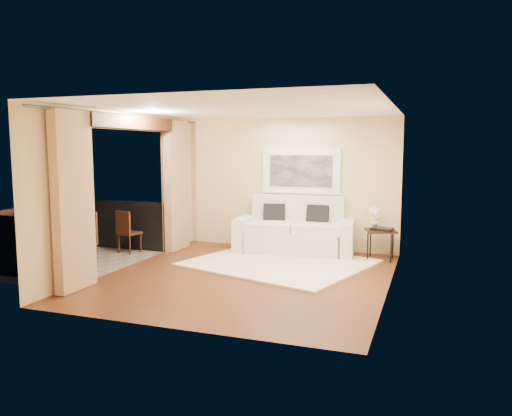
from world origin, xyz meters
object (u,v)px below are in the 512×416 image
at_px(side_table, 381,233).
at_px(balcony_chair_near, 83,237).
at_px(orchid, 374,217).
at_px(balcony_chair_far, 126,229).
at_px(bistro_table, 46,230).
at_px(sofa, 295,233).
at_px(ice_bucket, 41,219).

relative_size(side_table, balcony_chair_near, 0.65).
distance_m(orchid, balcony_chair_far, 4.85).
bearing_deg(balcony_chair_near, side_table, 22.84).
bearing_deg(side_table, bistro_table, -156.01).
distance_m(bistro_table, balcony_chair_far, 1.56).
bearing_deg(orchid, sofa, -178.38).
xyz_separation_m(balcony_chair_far, ice_bucket, (-0.88, -1.31, 0.34)).
relative_size(balcony_chair_far, balcony_chair_near, 0.85).
height_order(side_table, balcony_chair_far, balcony_chair_far).
xyz_separation_m(sofa, orchid, (1.54, 0.04, 0.39)).
distance_m(side_table, ice_bucket, 6.20).
relative_size(side_table, bistro_table, 0.91).
bearing_deg(balcony_chair_near, bistro_table, 168.10).
distance_m(side_table, balcony_chair_far, 4.95).
xyz_separation_m(sofa, balcony_chair_near, (-3.01, -2.67, 0.19)).
relative_size(sofa, bistro_table, 3.31).
height_order(sofa, balcony_chair_near, sofa).
distance_m(sofa, balcony_chair_far, 3.37).
xyz_separation_m(sofa, ice_bucket, (-4.02, -2.53, 0.43)).
bearing_deg(orchid, bistro_table, -154.18).
relative_size(bistro_table, balcony_chair_near, 0.72).
xyz_separation_m(bistro_table, balcony_chair_far, (0.75, 1.36, -0.15)).
bearing_deg(bistro_table, sofa, 33.58).
distance_m(orchid, ice_bucket, 6.13).
bearing_deg(side_table, ice_bucket, -156.97).
relative_size(balcony_chair_near, ice_bucket, 5.04).
height_order(side_table, orchid, orchid).
bearing_deg(balcony_chair_far, balcony_chair_near, 106.65).
bearing_deg(side_table, sofa, 176.47).
bearing_deg(ice_bucket, bistro_table, -21.13).
relative_size(side_table, ice_bucket, 3.29).
bearing_deg(bistro_table, orchid, 25.82).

